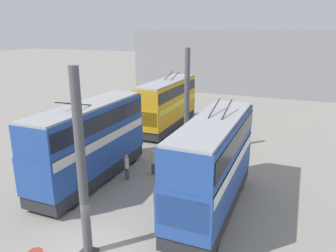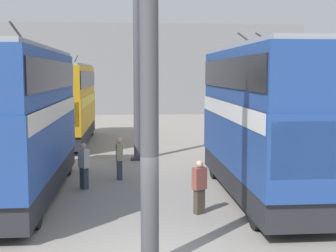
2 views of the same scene
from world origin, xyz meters
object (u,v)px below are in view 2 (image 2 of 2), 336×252
Objects in this scene: bus_right_mid at (68,99)px; person_by_right_row at (84,165)px; bus_right_near at (20,113)px; person_by_left_row at (199,186)px; bus_left_far at (263,112)px; person_aisle_midway at (119,157)px.

bus_right_mid reaches higher than person_by_right_row.
person_by_left_row is (-2.40, -5.81, -2.06)m from bus_right_near.
bus_left_far is 5.64× the size of person_by_left_row.
bus_right_near is 12.79m from bus_right_mid.
person_aisle_midway is at bearing -52.88° from bus_right_near.
bus_left_far is 6.23m from person_aisle_midway.
bus_right_near is 5.73× the size of person_by_right_row.
bus_right_near is at bearing 85.41° from bus_left_far.
bus_right_near is 0.99× the size of bus_right_mid.
person_by_right_row is 1.01× the size of person_aisle_midway.
person_by_right_row is (1.73, 6.25, -2.06)m from bus_left_far.
person_aisle_midway is (2.48, -3.28, -2.02)m from bus_right_near.
bus_left_far is 0.94× the size of bus_right_mid.
bus_left_far is at bearing 95.16° from person_by_left_row.
bus_right_mid is at bearing -80.26° from person_aisle_midway.
bus_right_near is 4.59m from person_aisle_midway.
bus_right_near is 5.95× the size of person_by_left_row.
bus_right_mid is 5.76× the size of person_by_right_row.
bus_right_near is (0.66, 8.24, -0.05)m from bus_left_far.
person_by_right_row reaches higher than person_aisle_midway.
bus_right_near is at bearing 180.00° from bus_right_mid.
bus_right_mid is 10.97m from person_aisle_midway.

